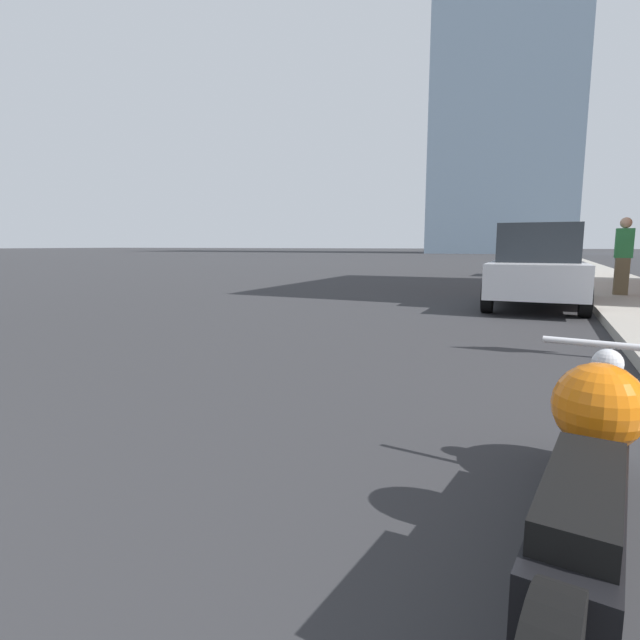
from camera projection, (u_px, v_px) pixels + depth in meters
name	position (u px, v px, depth m)	size (l,w,h in m)	color
sidewalk	(574.00, 263.00, 34.36)	(2.33, 240.00, 0.15)	#9E998E
distant_tower	(511.00, 73.00, 79.03)	(21.41, 21.41, 56.54)	#8CA5BC
motorcycle	(589.00, 483.00, 1.89)	(0.69, 2.68, 0.80)	black
parked_car_silver	(537.00, 267.00, 10.21)	(1.89, 3.81, 1.71)	#BCBCC1
parked_car_white	(538.00, 257.00, 20.61)	(1.93, 4.41, 1.58)	silver
parked_car_green	(540.00, 252.00, 31.55)	(1.95, 4.35, 1.69)	#1E6B33
parked_car_yellow	(536.00, 251.00, 41.31)	(2.07, 4.07, 1.66)	gold
parked_car_blue	(539.00, 249.00, 51.29)	(1.99, 3.92, 1.78)	#1E3899
pedestrian	(623.00, 255.00, 11.40)	(0.36, 0.25, 1.76)	brown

